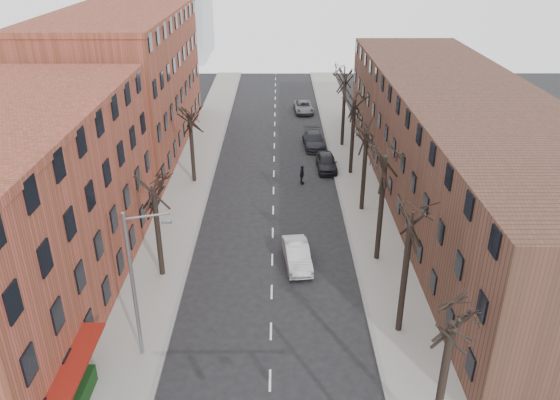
{
  "coord_description": "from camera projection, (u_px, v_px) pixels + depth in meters",
  "views": [
    {
      "loc": [
        0.47,
        -13.87,
        21.25
      ],
      "look_at": [
        0.57,
        21.74,
        4.0
      ],
      "focal_mm": 35.0,
      "sensor_mm": 36.0,
      "label": 1
    }
  ],
  "objects": [
    {
      "name": "streetlight",
      "position": [
        136.0,
        280.0,
        28.54
      ],
      "size": [
        2.45,
        0.22,
        9.03
      ],
      "color": "slate",
      "rests_on": "ground"
    },
    {
      "name": "pedestrian_crossing",
      "position": [
        302.0,
        175.0,
        51.52
      ],
      "size": [
        0.72,
        1.16,
        1.85
      ],
      "primitive_type": "imported",
      "rotation": [
        0.0,
        0.0,
        1.3
      ],
      "color": "black",
      "rests_on": "ground"
    },
    {
      "name": "tree_right_e",
      "position": [
        350.0,
        174.0,
        54.16
      ],
      "size": [
        5.2,
        5.2,
        10.8
      ],
      "primitive_type": null,
      "color": "black",
      "rests_on": "ground"
    },
    {
      "name": "parked_car_mid",
      "position": [
        314.0,
        140.0,
        60.65
      ],
      "size": [
        2.52,
        5.56,
        1.58
      ],
      "primitive_type": "imported",
      "rotation": [
        0.0,
        0.0,
        0.06
      ],
      "color": "#22222A",
      "rests_on": "ground"
    },
    {
      "name": "tree_right_b",
      "position": [
        398.0,
        331.0,
        32.56
      ],
      "size": [
        5.2,
        5.2,
        10.8
      ],
      "primitive_type": null,
      "color": "black",
      "rests_on": "ground"
    },
    {
      "name": "building_left_far",
      "position": [
        124.0,
        84.0,
        58.24
      ],
      "size": [
        12.0,
        28.0,
        14.0
      ],
      "primitive_type": "cube",
      "color": "brown",
      "rests_on": "ground"
    },
    {
      "name": "tree_right_f",
      "position": [
        342.0,
        146.0,
        61.36
      ],
      "size": [
        5.2,
        5.2,
        11.6
      ],
      "primitive_type": null,
      "color": "black",
      "rests_on": "ground"
    },
    {
      "name": "sidewalk_left",
      "position": [
        192.0,
        177.0,
        53.19
      ],
      "size": [
        4.0,
        90.0,
        0.15
      ],
      "primitive_type": "cube",
      "color": "gray",
      "rests_on": "ground"
    },
    {
      "name": "sidewalk_right",
      "position": [
        356.0,
        177.0,
        53.23
      ],
      "size": [
        4.0,
        90.0,
        0.15
      ],
      "primitive_type": "cube",
      "color": "gray",
      "rests_on": "ground"
    },
    {
      "name": "parked_car_far",
      "position": [
        303.0,
        107.0,
        72.76
      ],
      "size": [
        2.76,
        5.33,
        1.44
      ],
      "primitive_type": "imported",
      "rotation": [
        0.0,
        0.0,
        0.07
      ],
      "color": "slate",
      "rests_on": "ground"
    },
    {
      "name": "building_left_near",
      "position": [
        3.0,
        219.0,
        32.58
      ],
      "size": [
        12.0,
        26.0,
        12.0
      ],
      "primitive_type": "cube",
      "color": "brown",
      "rests_on": "ground"
    },
    {
      "name": "tree_left_a",
      "position": [
        163.0,
        275.0,
        37.92
      ],
      "size": [
        5.2,
        5.2,
        9.5
      ],
      "primitive_type": null,
      "color": "black",
      "rests_on": "ground"
    },
    {
      "name": "parked_car_near",
      "position": [
        327.0,
        162.0,
        54.75
      ],
      "size": [
        2.01,
        4.8,
        1.62
      ],
      "primitive_type": "imported",
      "rotation": [
        0.0,
        0.0,
        0.02
      ],
      "color": "black",
      "rests_on": "ground"
    },
    {
      "name": "tree_right_c",
      "position": [
        376.0,
        260.0,
        39.76
      ],
      "size": [
        5.2,
        5.2,
        11.6
      ],
      "primitive_type": null,
      "color": "black",
      "rests_on": "ground"
    },
    {
      "name": "tree_left_b",
      "position": [
        195.0,
        182.0,
        52.32
      ],
      "size": [
        5.2,
        5.2,
        9.5
      ],
      "primitive_type": null,
      "color": "black",
      "rests_on": "ground"
    },
    {
      "name": "tree_right_d",
      "position": [
        361.0,
        210.0,
        46.96
      ],
      "size": [
        5.2,
        5.2,
        10.0
      ],
      "primitive_type": null,
      "color": "black",
      "rests_on": "ground"
    },
    {
      "name": "building_right",
      "position": [
        460.0,
        147.0,
        46.6
      ],
      "size": [
        12.0,
        50.0,
        10.0
      ],
      "primitive_type": "cube",
      "color": "#4F2F25",
      "rests_on": "ground"
    },
    {
      "name": "silver_sedan",
      "position": [
        297.0,
        255.0,
        38.85
      ],
      "size": [
        2.19,
        4.93,
        1.57
      ],
      "primitive_type": "imported",
      "rotation": [
        0.0,
        0.0,
        0.11
      ],
      "color": "#A9AAB0",
      "rests_on": "ground"
    }
  ]
}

